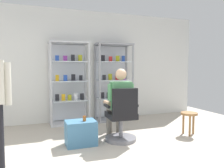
{
  "coord_description": "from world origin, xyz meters",
  "views": [
    {
      "loc": [
        -1.37,
        -2.38,
        1.3
      ],
      "look_at": [
        0.06,
        1.5,
        1.0
      ],
      "focal_mm": 35.14,
      "sensor_mm": 36.0,
      "label": 1
    }
  ],
  "objects": [
    {
      "name": "wooden_stool",
      "position": [
        1.5,
        1.06,
        0.35
      ],
      "size": [
        0.32,
        0.32,
        0.44
      ],
      "color": "olive",
      "rests_on": "ground"
    },
    {
      "name": "tea_glass",
      "position": [
        -0.55,
        1.18,
        0.46
      ],
      "size": [
        0.06,
        0.06,
        0.09
      ],
      "primitive_type": "cylinder",
      "color": "brown",
      "rests_on": "storage_crate"
    },
    {
      "name": "office_chair",
      "position": [
        0.11,
        1.14,
        0.39
      ],
      "size": [
        0.58,
        0.56,
        0.96
      ],
      "color": "slate",
      "rests_on": "ground"
    },
    {
      "name": "display_cabinet_left",
      "position": [
        -0.55,
        2.76,
        0.96
      ],
      "size": [
        0.9,
        0.45,
        1.9
      ],
      "color": "#B7B7BC",
      "rests_on": "ground"
    },
    {
      "name": "display_cabinet_right",
      "position": [
        0.55,
        2.76,
        0.96
      ],
      "size": [
        0.9,
        0.45,
        1.9
      ],
      "color": "gray",
      "rests_on": "ground"
    },
    {
      "name": "back_wall",
      "position": [
        0.0,
        3.0,
        1.35
      ],
      "size": [
        6.0,
        0.1,
        2.7
      ],
      "primitive_type": "cube",
      "color": "silver",
      "rests_on": "ground"
    },
    {
      "name": "storage_crate",
      "position": [
        -0.61,
        1.22,
        0.21
      ],
      "size": [
        0.5,
        0.36,
        0.41
      ],
      "primitive_type": "cube",
      "color": "teal",
      "rests_on": "ground"
    },
    {
      "name": "seated_shopkeeper",
      "position": [
        0.12,
        1.31,
        0.71
      ],
      "size": [
        0.5,
        0.58,
        1.29
      ],
      "color": "slate",
      "rests_on": "ground"
    }
  ]
}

